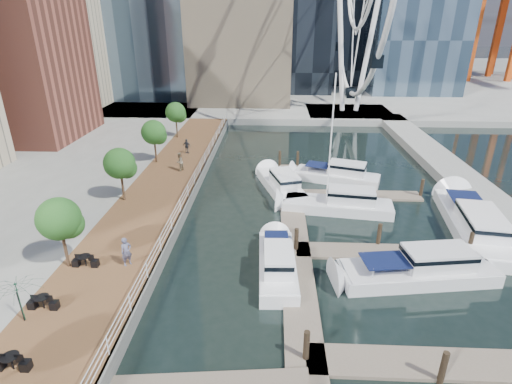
{
  "coord_description": "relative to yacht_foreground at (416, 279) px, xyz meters",
  "views": [
    {
      "loc": [
        1.28,
        -16.56,
        15.11
      ],
      "look_at": [
        -0.01,
        11.57,
        3.0
      ],
      "focal_mm": 28.0,
      "sensor_mm": 36.0,
      "label": 1
    }
  ],
  "objects": [
    {
      "name": "seawall",
      "position": [
        -16.47,
        10.02,
        0.5
      ],
      "size": [
        0.25,
        60.0,
        1.0
      ],
      "primitive_type": "cube",
      "color": "#595954",
      "rests_on": "ground"
    },
    {
      "name": "floating_docks",
      "position": [
        -2.51,
        5.0,
        0.49
      ],
      "size": [
        16.0,
        34.0,
        2.6
      ],
      "color": "#6D6051",
      "rests_on": "ground"
    },
    {
      "name": "pedestrian_far",
      "position": [
        -19.16,
        22.24,
        1.85
      ],
      "size": [
        1.08,
        0.71,
        1.7
      ],
      "primitive_type": "imported",
      "rotation": [
        0.0,
        0.0,
        2.82
      ],
      "color": "#2D3038",
      "rests_on": "boardwalk"
    },
    {
      "name": "cafe_tables",
      "position": [
        -20.87,
        -6.98,
        1.37
      ],
      "size": [
        2.5,
        13.7,
        0.74
      ],
      "color": "black",
      "rests_on": "ground"
    },
    {
      "name": "pedestrian_near",
      "position": [
        -18.21,
        -0.68,
        1.94
      ],
      "size": [
        0.81,
        0.81,
        1.89
      ],
      "primitive_type": "imported",
      "rotation": [
        0.0,
        0.0,
        0.78
      ],
      "color": "#53546F",
      "rests_on": "boardwalk"
    },
    {
      "name": "pier",
      "position": [
        3.53,
        47.02,
        0.5
      ],
      "size": [
        14.0,
        12.0,
        1.0
      ],
      "primitive_type": "cube",
      "color": "gray",
      "rests_on": "ground"
    },
    {
      "name": "yacht_foreground",
      "position": [
        0.0,
        0.0,
        0.0
      ],
      "size": [
        11.0,
        4.34,
        2.15
      ],
      "primitive_type": null,
      "rotation": [
        0.0,
        0.0,
        1.71
      ],
      "color": "silver",
      "rests_on": "ground"
    },
    {
      "name": "pedestrian_mid",
      "position": [
        -18.72,
        16.42,
        1.95
      ],
      "size": [
        0.97,
        1.1,
        1.9
      ],
      "primitive_type": "imported",
      "rotation": [
        0.0,
        0.0,
        -1.89
      ],
      "color": "#7F6F57",
      "rests_on": "boardwalk"
    },
    {
      "name": "moored_yachts",
      "position": [
        -2.35,
        8.0,
        0.0
      ],
      "size": [
        20.23,
        32.43,
        11.5
      ],
      "color": "silver",
      "rests_on": "ground"
    },
    {
      "name": "boardwalk",
      "position": [
        -19.47,
        10.02,
        0.5
      ],
      "size": [
        6.0,
        60.0,
        1.0
      ],
      "primitive_type": "cube",
      "color": "brown",
      "rests_on": "ground"
    },
    {
      "name": "street_trees",
      "position": [
        -21.87,
        9.02,
        4.29
      ],
      "size": [
        2.6,
        42.6,
        4.6
      ],
      "color": "#3F2B1C",
      "rests_on": "ground"
    },
    {
      "name": "land_far",
      "position": [
        -10.47,
        97.02,
        0.5
      ],
      "size": [
        200.0,
        114.0,
        1.0
      ],
      "primitive_type": "cube",
      "color": "gray",
      "rests_on": "ground"
    },
    {
      "name": "railing",
      "position": [
        -16.57,
        10.02,
        1.52
      ],
      "size": [
        0.1,
        60.0,
        1.05
      ],
      "primitive_type": null,
      "color": "white",
      "rests_on": "boardwalk"
    },
    {
      "name": "breakwater",
      "position": [
        9.53,
        15.02,
        0.5
      ],
      "size": [
        4.0,
        60.0,
        1.0
      ],
      "primitive_type": "cube",
      "color": "gray",
      "rests_on": "ground"
    },
    {
      "name": "ground",
      "position": [
        -10.47,
        -4.98,
        0.0
      ],
      "size": [
        520.0,
        520.0,
        0.0
      ],
      "primitive_type": "plane",
      "color": "black",
      "rests_on": "ground"
    }
  ]
}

